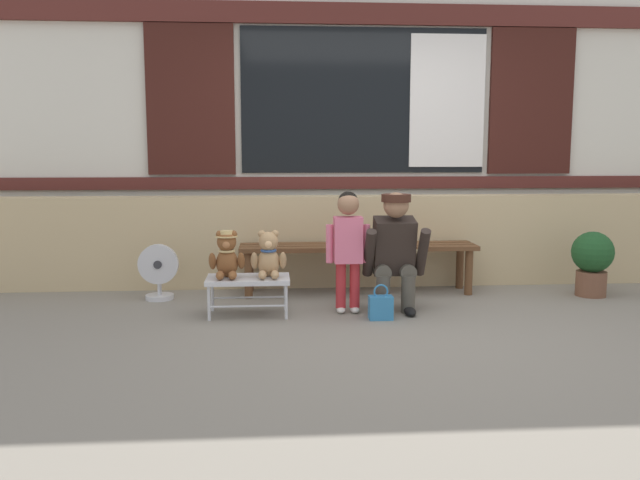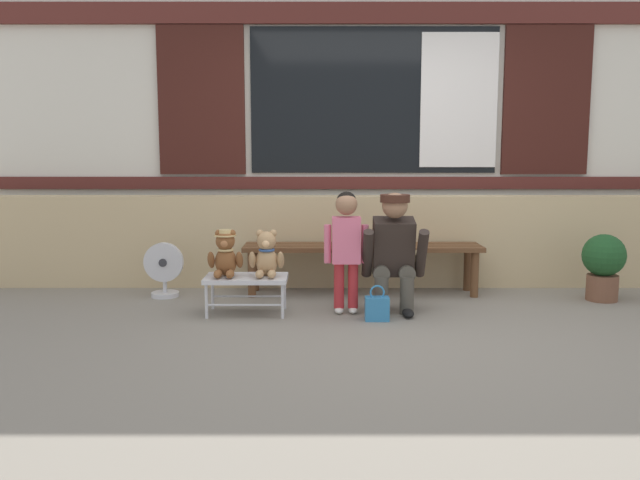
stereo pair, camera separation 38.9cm
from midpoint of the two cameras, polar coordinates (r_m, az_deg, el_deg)
The scene contains 12 objects.
ground_plane at distance 4.96m, azimuth 8.39°, elevation -7.24°, with size 60.00×60.00×0.00m, color gray.
brick_low_wall at distance 6.26m, azimuth 6.58°, elevation -0.09°, with size 8.18×0.25×0.85m, color tan.
shop_facade at distance 6.74m, azimuth 6.28°, elevation 11.80°, with size 8.34×0.26×3.49m.
wooden_bench_long at distance 5.90m, azimuth 5.54°, elevation -1.08°, with size 2.10×0.40×0.44m.
small_display_bench at distance 5.18m, azimuth -4.24°, elevation -3.49°, with size 0.64×0.36×0.30m.
teddy_bear_with_hat at distance 5.16m, azimuth -6.03°, elevation -1.24°, with size 0.28×0.27×0.36m.
teddy_bear_plain at distance 5.14m, azimuth -2.48°, elevation -1.34°, with size 0.28×0.26×0.36m.
child_standing at distance 5.16m, azimuth 4.42°, elevation 0.12°, with size 0.35×0.18×0.96m.
adult_crouching at distance 5.25m, azimuth 8.55°, elevation -1.04°, with size 0.50×0.49×0.95m.
handbag_on_ground at distance 5.04m, azimuth 7.13°, elevation -5.83°, with size 0.18×0.11×0.27m.
potted_plant at distance 6.19m, azimuth 24.86°, elevation -1.83°, with size 0.36×0.36×0.57m.
floor_fan at distance 5.87m, azimuth -11.45°, elevation -2.57°, with size 0.34×0.24×0.48m.
Camera 2 is at (-0.53, -4.75, 1.28)m, focal length 37.21 mm.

